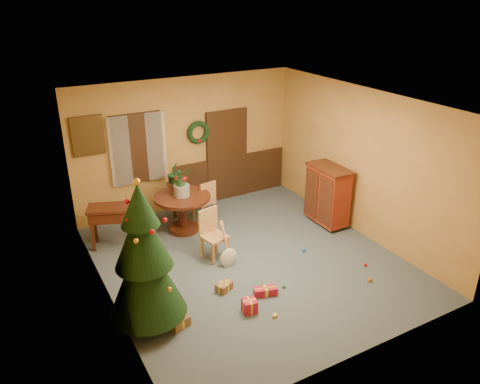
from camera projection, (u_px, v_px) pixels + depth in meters
room_envelope at (197, 158)px, 10.32m from camera, size 5.50×5.50×5.50m
dining_table at (183, 206)px, 9.37m from camera, size 1.13×1.13×0.78m
urn at (182, 190)px, 9.23m from camera, size 0.31×0.31×0.23m
centerpiece_plant at (181, 176)px, 9.10m from camera, size 0.35×0.30×0.39m
chair_near at (212, 232)px, 8.46m from camera, size 0.48×0.48×0.94m
chair_far at (205, 199)px, 9.83m from camera, size 0.46×0.46×0.90m
guitar at (228, 247)px, 8.21m from camera, size 0.41×0.55×0.76m
plant_stand at (174, 196)px, 9.94m from camera, size 0.31×0.31×0.80m
stand_plant at (173, 173)px, 9.73m from camera, size 0.30×0.27×0.46m
christmas_tree at (144, 259)px, 6.51m from camera, size 1.12×1.12×2.31m
writing_desk at (114, 216)px, 8.79m from camera, size 1.03×0.76×0.82m
sideboard at (328, 194)px, 9.61m from camera, size 0.53×0.99×1.26m
gift_a at (179, 322)px, 6.84m from camera, size 0.33×0.28×0.16m
gift_b at (250, 306)px, 7.14m from camera, size 0.24×0.24×0.21m
gift_c at (224, 287)px, 7.66m from camera, size 0.32×0.28×0.15m
gift_d at (266, 291)px, 7.55m from camera, size 0.40×0.25×0.14m
toy_a at (304, 250)px, 8.81m from camera, size 0.09×0.09×0.05m
toy_b at (284, 286)px, 7.73m from camera, size 0.06×0.06×0.06m
toy_c at (275, 316)px, 7.05m from camera, size 0.09×0.09×0.05m
toy_d at (365, 265)px, 8.33m from camera, size 0.06×0.06×0.06m
toy_e at (369, 280)px, 7.91m from camera, size 0.09×0.08×0.05m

